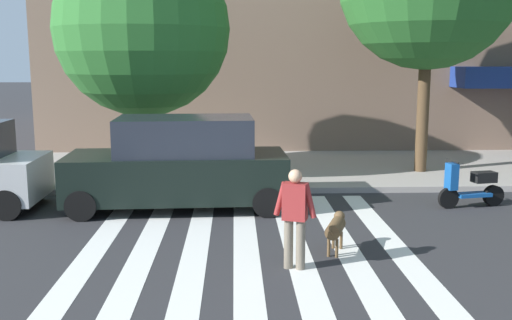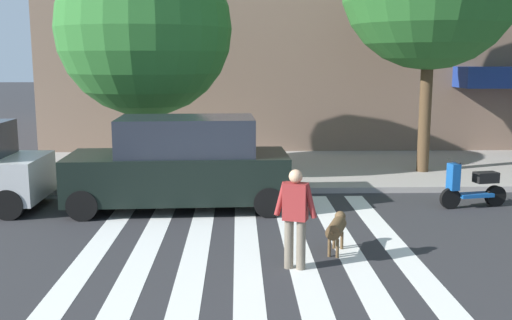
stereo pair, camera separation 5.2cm
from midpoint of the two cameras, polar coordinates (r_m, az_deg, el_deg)
ground_plane at (r=8.14m, az=-1.58°, el=-14.65°), size 160.00×160.00×0.00m
sidewalk_far at (r=17.79m, az=-1.90°, el=-0.90°), size 80.00×6.00×0.15m
crosswalk_stripes at (r=8.14m, az=-0.75°, el=-14.61°), size 5.85×13.54×0.01m
parked_car_behind_first at (r=13.39m, az=-7.51°, el=-0.43°), size 4.96×2.21×2.08m
parked_scooter at (r=14.34m, az=20.02°, el=-2.44°), size 1.62×0.60×1.11m
street_tree_nearest at (r=16.32m, az=-11.02°, el=12.33°), size 4.65×4.65×6.33m
pedestrian_dog_walker at (r=9.48m, az=3.62°, el=-5.16°), size 0.69×0.35×1.64m
dog_on_leash at (r=10.50m, az=7.59°, el=-6.47°), size 0.50×1.05×0.65m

